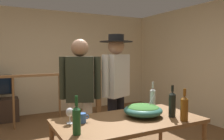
{
  "coord_description": "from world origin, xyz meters",
  "views": [
    {
      "loc": [
        -1.09,
        -2.67,
        1.45
      ],
      "look_at": [
        0.15,
        -0.3,
        1.25
      ],
      "focal_mm": 35.79,
      "sensor_mm": 36.0,
      "label": 1
    }
  ],
  "objects": [
    {
      "name": "side_wall_right",
      "position": [
        2.84,
        0.88,
        1.25
      ],
      "size": [
        0.1,
        4.38,
        2.51
      ],
      "primitive_type": "cube",
      "color": "beige",
      "rests_on": "ground_plane"
    },
    {
      "name": "wine_glass",
      "position": [
        -0.46,
        -0.54,
        0.86
      ],
      "size": [
        0.08,
        0.08,
        0.16
      ],
      "color": "silver",
      "rests_on": "serving_table"
    },
    {
      "name": "salad_bowl",
      "position": [
        0.35,
        -0.66,
        0.82
      ],
      "size": [
        0.43,
        0.43,
        0.23
      ],
      "color": "#337060",
      "rests_on": "serving_table"
    },
    {
      "name": "person_standing_left",
      "position": [
        -0.12,
        0.09,
        0.96
      ],
      "size": [
        0.5,
        0.34,
        1.64
      ],
      "rotation": [
        0.0,
        0.0,
        2.73
      ],
      "color": "beige",
      "rests_on": "ground_plane"
    },
    {
      "name": "wine_bottle_clear",
      "position": [
        0.61,
        -0.5,
        0.9
      ],
      "size": [
        0.07,
        0.07,
        0.35
      ],
      "color": "silver",
      "rests_on": "serving_table"
    },
    {
      "name": "person_standing_right",
      "position": [
        0.41,
        0.09,
        1.03
      ],
      "size": [
        0.52,
        0.46,
        1.72
      ],
      "rotation": [
        0.0,
        0.0,
        3.56
      ],
      "color": "black",
      "rests_on": "ground_plane"
    },
    {
      "name": "stair_railing",
      "position": [
        -0.24,
        1.91,
        0.71
      ],
      "size": [
        3.63,
        0.1,
        1.1
      ],
      "color": "brown",
      "rests_on": "ground_plane"
    },
    {
      "name": "wine_bottle_amber",
      "position": [
        0.62,
        -1.01,
        0.89
      ],
      "size": [
        0.08,
        0.08,
        0.34
      ],
      "color": "brown",
      "rests_on": "serving_table"
    },
    {
      "name": "back_wall",
      "position": [
        0.0,
        2.92,
        1.25
      ],
      "size": [
        5.68,
        0.1,
        2.51
      ],
      "primitive_type": "cube",
      "color": "beige",
      "rests_on": "ground_plane"
    },
    {
      "name": "mug_blue",
      "position": [
        -0.34,
        -0.58,
        0.8
      ],
      "size": [
        0.12,
        0.08,
        0.1
      ],
      "color": "#3866B2",
      "rests_on": "serving_table"
    },
    {
      "name": "wine_bottle_green",
      "position": [
        -0.49,
        -0.87,
        0.89
      ],
      "size": [
        0.07,
        0.07,
        0.34
      ],
      "color": "#1E5628",
      "rests_on": "serving_table"
    },
    {
      "name": "wine_bottle_dark",
      "position": [
        0.61,
        -0.83,
        0.9
      ],
      "size": [
        0.08,
        0.08,
        0.35
      ],
      "color": "black",
      "rests_on": "serving_table"
    },
    {
      "name": "serving_table",
      "position": [
        0.15,
        -0.69,
        0.69
      ],
      "size": [
        1.56,
        0.8,
        0.75
      ],
      "color": "brown",
      "rests_on": "ground_plane"
    }
  ]
}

